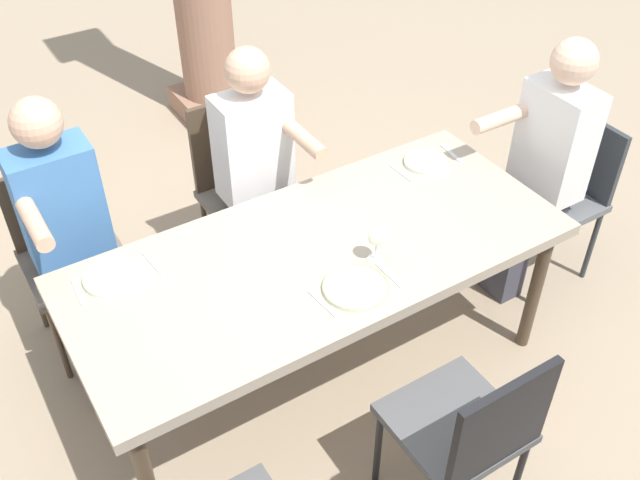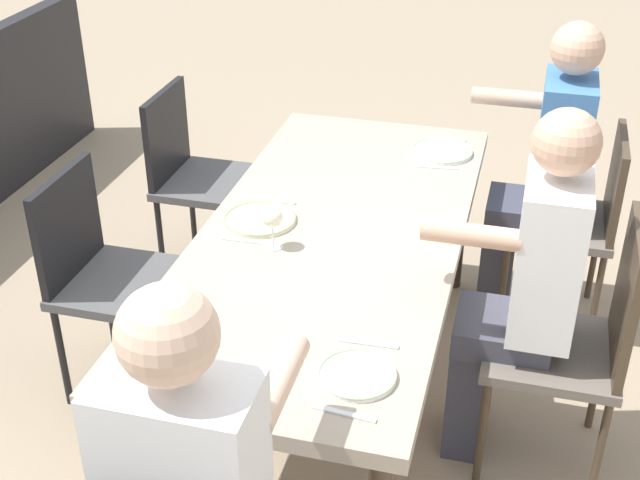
{
  "view_description": "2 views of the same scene",
  "coord_description": "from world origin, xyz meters",
  "views": [
    {
      "loc": [
        -1.17,
        -1.88,
        2.68
      ],
      "look_at": [
        0.01,
        0.0,
        0.81
      ],
      "focal_mm": 40.92,
      "sensor_mm": 36.0,
      "label": 1
    },
    {
      "loc": [
        2.5,
        0.62,
        2.22
      ],
      "look_at": [
        0.15,
        -0.0,
        0.8
      ],
      "focal_mm": 47.86,
      "sensor_mm": 36.0,
      "label": 2
    }
  ],
  "objects": [
    {
      "name": "diner_man_white",
      "position": [
        0.09,
        0.67,
        0.7
      ],
      "size": [
        0.35,
        0.49,
        1.31
      ],
      "color": "#3F3F4C",
      "rests_on": "ground"
    },
    {
      "name": "spoon_0",
      "position": [
        -0.6,
        0.28,
        0.76
      ],
      "size": [
        0.03,
        0.17,
        0.01
      ],
      "primitive_type": "cube",
      "rotation": [
        0.0,
        0.0,
        0.1
      ],
      "color": "silver",
      "rests_on": "dining_table"
    },
    {
      "name": "fork_1",
      "position": [
        -0.15,
        -0.26,
        0.76
      ],
      "size": [
        0.03,
        0.17,
        0.01
      ],
      "primitive_type": "cube",
      "rotation": [
        0.0,
        0.0,
        0.09
      ],
      "color": "silver",
      "rests_on": "dining_table"
    },
    {
      "name": "chair_west_north",
      "position": [
        -0.81,
        0.86,
        0.52
      ],
      "size": [
        0.44,
        0.44,
        0.88
      ],
      "color": "#6A6158",
      "rests_on": "ground"
    },
    {
      "name": "fork_0",
      "position": [
        -0.9,
        0.28,
        0.76
      ],
      "size": [
        0.02,
        0.17,
        0.01
      ],
      "primitive_type": "cube",
      "rotation": [
        0.0,
        0.0,
        -0.05
      ],
      "color": "silver",
      "rests_on": "dining_table"
    },
    {
      "name": "plate_0",
      "position": [
        -0.75,
        0.28,
        0.77
      ],
      "size": [
        0.25,
        0.25,
        0.02
      ],
      "color": "white",
      "rests_on": "dining_table"
    },
    {
      "name": "spoon_2",
      "position": [
        0.9,
        0.26,
        0.76
      ],
      "size": [
        0.03,
        0.17,
        0.01
      ],
      "primitive_type": "cube",
      "rotation": [
        0.0,
        0.0,
        -0.09
      ],
      "color": "silver",
      "rests_on": "dining_table"
    },
    {
      "name": "ground_plane",
      "position": [
        0.0,
        0.0,
        0.0
      ],
      "size": [
        16.0,
        16.0,
        0.0
      ],
      "primitive_type": "plane",
      "color": "gray"
    },
    {
      "name": "spoon_1",
      "position": [
        0.15,
        -0.26,
        0.76
      ],
      "size": [
        0.02,
        0.17,
        0.01
      ],
      "primitive_type": "cube",
      "rotation": [
        0.0,
        0.0,
        0.02
      ],
      "color": "silver",
      "rests_on": "dining_table"
    },
    {
      "name": "chair_head_east",
      "position": [
        1.44,
        0.0,
        0.52
      ],
      "size": [
        0.44,
        0.44,
        0.87
      ],
      "color": "#5B5E61",
      "rests_on": "ground"
    },
    {
      "name": "diner_guest_third",
      "position": [
        -0.81,
        0.69,
        0.71
      ],
      "size": [
        0.35,
        0.49,
        1.32
      ],
      "color": "#3F3F4C",
      "rests_on": "ground"
    },
    {
      "name": "chair_mid_south",
      "position": [
        0.09,
        -0.86,
        0.52
      ],
      "size": [
        0.44,
        0.44,
        0.89
      ],
      "color": "#4F4F50",
      "rests_on": "ground"
    },
    {
      "name": "dining_table",
      "position": [
        0.0,
        0.0,
        0.69
      ],
      "size": [
        2.04,
        0.89,
        0.76
      ],
      "color": "tan",
      "rests_on": "ground"
    },
    {
      "name": "diner_woman_green",
      "position": [
        1.24,
        0.0,
        0.72
      ],
      "size": [
        0.49,
        0.35,
        1.34
      ],
      "color": "#3F3F4C",
      "rests_on": "ground"
    },
    {
      "name": "plate_2",
      "position": [
        0.75,
        0.26,
        0.77
      ],
      "size": [
        0.21,
        0.21,
        0.02
      ],
      "color": "white",
      "rests_on": "dining_table"
    },
    {
      "name": "fork_2",
      "position": [
        0.6,
        0.26,
        0.76
      ],
      "size": [
        0.02,
        0.17,
        0.01
      ],
      "primitive_type": "cube",
      "rotation": [
        0.0,
        0.0,
        0.04
      ],
      "color": "silver",
      "rests_on": "dining_table"
    },
    {
      "name": "wine_glass_1",
      "position": [
        0.16,
        -0.16,
        0.87
      ],
      "size": [
        0.07,
        0.07,
        0.15
      ],
      "color": "white",
      "rests_on": "dining_table"
    },
    {
      "name": "chair_mid_north",
      "position": [
        0.09,
        0.87,
        0.54
      ],
      "size": [
        0.44,
        0.44,
        0.95
      ],
      "color": "#6A6158",
      "rests_on": "ground"
    },
    {
      "name": "plate_1",
      "position": [
        0.0,
        -0.26,
        0.77
      ],
      "size": [
        0.26,
        0.26,
        0.02
      ],
      "color": "silver",
      "rests_on": "dining_table"
    }
  ]
}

